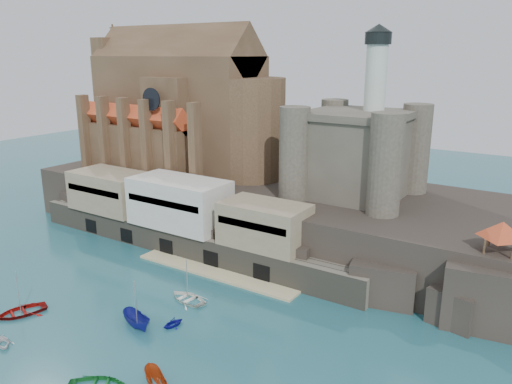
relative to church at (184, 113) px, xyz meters
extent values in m
plane|color=#1B525C|center=(24.13, -41.85, -22.13)|extent=(300.00, 300.00, 0.00)
cube|color=black|center=(24.13, -1.85, -17.13)|extent=(100.00, 34.00, 10.00)
cube|color=black|center=(-13.87, -18.35, -19.13)|extent=(9.00, 5.00, 6.00)
cube|color=black|center=(2.13, -18.35, -19.13)|extent=(9.00, 5.00, 6.00)
cube|color=black|center=(19.13, -18.35, -19.13)|extent=(9.00, 5.00, 6.00)
cube|color=black|center=(36.13, -18.35, -19.13)|extent=(9.00, 5.00, 6.00)
cube|color=black|center=(52.13, -18.35, -19.13)|extent=(9.00, 5.00, 6.00)
cube|color=#656051|center=(16.13, -19.35, -19.88)|extent=(70.00, 6.00, 4.50)
cube|color=#C9B986|center=(26.13, -23.85, -21.98)|extent=(30.00, 4.00, 0.40)
cube|color=black|center=(-5.87, -22.25, -20.53)|extent=(3.00, 0.40, 2.60)
cube|color=black|center=(4.13, -22.25, -20.53)|extent=(3.00, 0.40, 2.60)
cube|color=black|center=(14.13, -22.25, -20.53)|extent=(3.00, 0.40, 2.60)
cube|color=black|center=(24.13, -22.25, -20.53)|extent=(3.00, 0.40, 2.60)
cube|color=black|center=(34.13, -22.25, -20.53)|extent=(3.00, 0.40, 2.60)
cube|color=gray|center=(-3.87, -18.35, -13.88)|extent=(16.00, 9.00, 7.50)
cube|color=silver|center=(14.13, -18.35, -13.38)|extent=(18.00, 9.00, 8.50)
cube|color=gray|center=(32.13, -18.35, -14.13)|extent=(14.00, 8.00, 7.00)
cube|color=#4E3824|center=(-1.87, 0.15, -0.13)|extent=(38.00, 14.00, 24.00)
cube|color=#4E3824|center=(-1.87, 0.15, 11.87)|extent=(38.00, 13.01, 13.01)
cylinder|color=#4E3824|center=(17.13, 0.15, -2.13)|extent=(14.00, 14.00, 20.00)
cube|color=#4E3824|center=(2.13, 0.15, -2.13)|extent=(10.00, 20.00, 20.00)
cube|color=#4E3824|center=(-5.87, -9.35, -7.13)|extent=(28.00, 5.00, 10.00)
cube|color=#4E3824|center=(-5.87, 9.65, -7.13)|extent=(28.00, 5.00, 10.00)
cube|color=#C34221|center=(-5.87, -9.35, -0.53)|extent=(28.00, 5.66, 5.66)
cube|color=#C34221|center=(-5.87, 9.65, -0.53)|extent=(28.00, 5.66, 5.66)
cube|color=#4E3824|center=(-20.87, 0.15, 1.87)|extent=(4.00, 10.00, 28.00)
cylinder|color=black|center=(2.13, -11.90, 3.87)|extent=(4.40, 0.30, 4.40)
cube|color=#4E3824|center=(-17.87, -12.35, -4.13)|extent=(1.60, 2.20, 16.00)
cube|color=#4E3824|center=(-11.67, -12.35, -4.13)|extent=(1.60, 2.20, 16.00)
cube|color=#4E3824|center=(-5.47, -12.35, -4.13)|extent=(1.60, 2.20, 16.00)
cube|color=#4E3824|center=(0.73, -12.35, -4.13)|extent=(1.60, 2.20, 16.00)
cube|color=#4E3824|center=(6.93, -12.35, -4.13)|extent=(1.60, 2.20, 16.00)
cube|color=#4E3824|center=(13.13, -12.35, -4.13)|extent=(1.60, 2.20, 16.00)
cube|color=#4B463B|center=(40.13, -0.85, -5.13)|extent=(16.00, 16.00, 14.00)
cube|color=#4B463B|center=(40.13, -0.85, 2.27)|extent=(17.00, 17.00, 1.20)
cylinder|color=#4B463B|center=(32.13, -8.85, -4.13)|extent=(5.20, 5.20, 16.00)
cylinder|color=#4B463B|center=(48.13, -8.85, -4.13)|extent=(5.20, 5.20, 16.00)
cylinder|color=#4B463B|center=(32.13, 7.15, -4.13)|extent=(5.20, 5.20, 16.00)
cylinder|color=#4B463B|center=(48.13, 7.15, -4.13)|extent=(5.20, 5.20, 16.00)
cylinder|color=silver|center=(42.13, 1.15, 7.87)|extent=(3.60, 3.60, 12.00)
cylinder|color=black|center=(42.13, 1.15, 14.87)|extent=(4.40, 4.40, 2.00)
cone|color=black|center=(42.13, 1.15, 16.47)|extent=(4.60, 4.60, 1.40)
cube|color=black|center=(66.13, -15.85, -17.78)|extent=(12.00, 10.00, 8.70)
cube|color=black|center=(62.13, -18.85, -19.63)|extent=(6.00, 5.00, 5.00)
cube|color=#4E3824|center=(66.13, -15.85, -13.28)|extent=(4.20, 4.20, 0.30)
cylinder|color=#4E3824|center=(64.53, -17.45, -11.83)|extent=(0.36, 0.36, 3.20)
cylinder|color=#4E3824|center=(67.73, -17.45, -11.83)|extent=(0.36, 0.36, 3.20)
cylinder|color=#4E3824|center=(64.53, -14.25, -11.83)|extent=(0.36, 0.36, 3.20)
pyramid|color=#C34221|center=(66.13, -15.85, -9.13)|extent=(6.40, 6.40, 2.20)
imported|color=#960E0A|center=(11.72, -48.75, -22.13)|extent=(4.91, 3.02, 6.64)
imported|color=white|center=(17.04, -54.49, -22.13)|extent=(2.78, 3.34, 3.33)
imported|color=navy|center=(27.42, -42.27, -22.13)|extent=(2.76, 2.72, 5.78)
imported|color=white|center=(28.37, -33.22, -22.13)|extent=(1.93, 4.56, 6.19)
imported|color=#11118F|center=(31.41, -39.73, -22.13)|extent=(2.88, 2.08, 3.03)
camera|label=1|loc=(72.36, -82.72, 12.43)|focal=35.00mm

